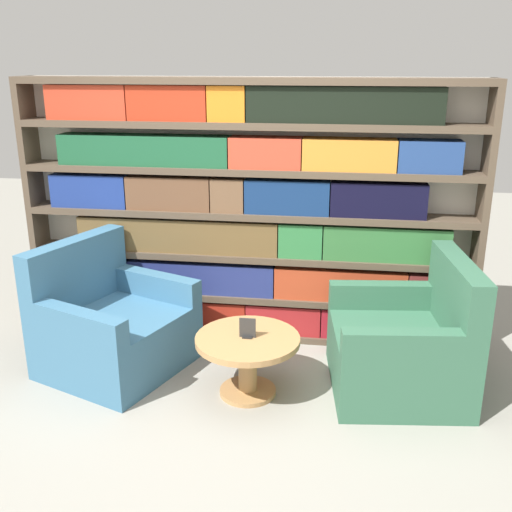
% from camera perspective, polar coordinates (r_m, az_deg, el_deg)
% --- Properties ---
extents(ground_plane, '(14.00, 14.00, 0.00)m').
position_cam_1_polar(ground_plane, '(3.83, -3.66, -15.14)').
color(ground_plane, gray).
extents(bookshelf, '(3.44, 0.30, 1.98)m').
position_cam_1_polar(bookshelf, '(4.55, -0.36, 4.04)').
color(bookshelf, silver).
rests_on(bookshelf, ground_plane).
extents(armchair_left, '(1.12, 1.15, 0.90)m').
position_cam_1_polar(armchair_left, '(4.38, -13.58, -6.62)').
color(armchair_left, '#386684').
rests_on(armchair_left, ground_plane).
extents(armchair_right, '(0.94, 0.99, 0.90)m').
position_cam_1_polar(armchair_right, '(4.11, 13.99, -8.40)').
color(armchair_right, '#336047').
rests_on(armchair_right, ground_plane).
extents(coffee_table, '(0.68, 0.68, 0.41)m').
position_cam_1_polar(coffee_table, '(3.92, -0.80, -9.24)').
color(coffee_table, '#AD7F4C').
rests_on(coffee_table, ground_plane).
extents(table_sign, '(0.11, 0.06, 0.13)m').
position_cam_1_polar(table_sign, '(3.85, -0.81, -7.00)').
color(table_sign, black).
rests_on(table_sign, coffee_table).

